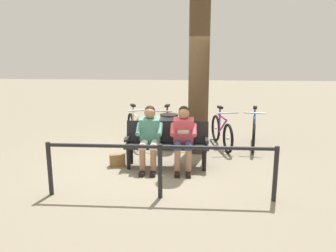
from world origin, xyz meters
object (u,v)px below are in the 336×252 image
(handbag, at_px, (117,160))
(tree_trunk, at_px, (199,56))
(bicycle_purple, at_px, (193,129))
(bicycle_orange, at_px, (221,132))
(bench, at_px, (167,141))
(litter_bin, at_px, (169,132))
(person_companion, at_px, (149,135))
(bicycle_silver, at_px, (166,130))
(bicycle_black, at_px, (135,129))
(bicycle_red, at_px, (254,132))
(person_reading, at_px, (183,135))

(handbag, distance_m, tree_trunk, 2.75)
(handbag, xyz_separation_m, bicycle_purple, (-1.44, -1.83, 0.24))
(bicycle_orange, bearing_deg, bench, -50.56)
(tree_trunk, height_order, litter_bin, tree_trunk)
(person_companion, bearing_deg, bench, -152.89)
(tree_trunk, bearing_deg, litter_bin, -12.24)
(tree_trunk, bearing_deg, bench, 58.88)
(bicycle_silver, relative_size, bicycle_black, 1.06)
(handbag, height_order, bicycle_black, bicycle_black)
(tree_trunk, xyz_separation_m, bicycle_silver, (0.77, -0.58, -1.74))
(bench, bearing_deg, handbag, 4.77)
(bench, height_order, bicycle_orange, bicycle_orange)
(litter_bin, bearing_deg, bicycle_silver, -75.10)
(litter_bin, bearing_deg, bicycle_red, -169.71)
(bicycle_silver, bearing_deg, handbag, -18.06)
(handbag, relative_size, bicycle_red, 0.18)
(litter_bin, relative_size, bicycle_silver, 0.49)
(bicycle_black, bearing_deg, bicycle_orange, 63.97)
(bicycle_black, bearing_deg, person_reading, 13.08)
(bicycle_purple, bearing_deg, bicycle_orange, 64.42)
(person_reading, height_order, litter_bin, person_reading)
(handbag, bearing_deg, bicycle_silver, -115.60)
(tree_trunk, bearing_deg, bicycle_orange, -141.01)
(bench, height_order, bicycle_purple, bicycle_purple)
(tree_trunk, distance_m, bicycle_red, 2.23)
(person_companion, height_order, bicycle_purple, person_companion)
(bench, distance_m, litter_bin, 1.14)
(bench, distance_m, tree_trunk, 1.97)
(bench, distance_m, person_companion, 0.39)
(bicycle_orange, bearing_deg, person_reading, -39.36)
(litter_bin, bearing_deg, bicycle_orange, -165.57)
(handbag, height_order, bicycle_silver, bicycle_silver)
(bicycle_silver, bearing_deg, bicycle_black, -83.06)
(handbag, xyz_separation_m, bicycle_red, (-2.87, -1.59, 0.24))
(litter_bin, bearing_deg, bench, 92.54)
(bicycle_red, height_order, bicycle_black, same)
(bicycle_silver, distance_m, bicycle_black, 0.75)
(person_reading, xyz_separation_m, bicycle_purple, (-0.16, -1.89, -0.31))
(handbag, distance_m, litter_bin, 1.56)
(litter_bin, xyz_separation_m, bicycle_red, (-1.96, -0.36, -0.05))
(litter_bin, distance_m, bicycle_purple, 0.80)
(bench, height_order, bicycle_red, bicycle_red)
(person_reading, xyz_separation_m, person_companion, (0.64, 0.01, -0.00))
(person_companion, xyz_separation_m, tree_trunk, (-0.92, -1.16, 1.43))
(person_companion, distance_m, bicycle_black, 1.87)
(person_reading, relative_size, person_companion, 1.00)
(bicycle_black, bearing_deg, handbag, -24.17)
(bicycle_red, bearing_deg, bicycle_purple, -89.74)
(tree_trunk, relative_size, litter_bin, 5.14)
(bench, distance_m, bicycle_silver, 1.59)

